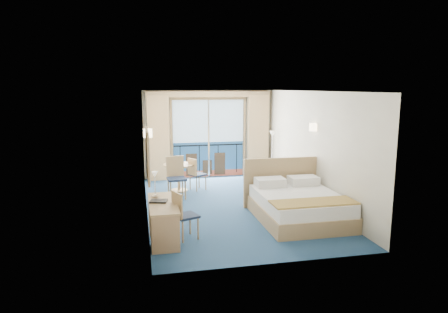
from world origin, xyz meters
TOP-DOWN VIEW (x-y plane):
  - floor at (0.00, 0.00)m, footprint 6.50×6.50m
  - room_walls at (0.00, 0.00)m, footprint 4.04×6.54m
  - balcony_door at (-0.01, 3.22)m, footprint 2.36×0.03m
  - curtain_left at (-1.55, 3.07)m, footprint 0.65×0.22m
  - curtain_right at (1.55, 3.07)m, footprint 0.65×0.22m
  - pelmet at (0.00, 3.10)m, footprint 3.80×0.25m
  - mirror at (-1.97, -1.50)m, footprint 0.05×1.25m
  - wall_print at (-1.97, 0.45)m, footprint 0.04×0.42m
  - sconce_left at (-1.94, -0.60)m, footprint 0.18×0.18m
  - sconce_right at (1.94, -0.15)m, footprint 0.18×0.18m
  - bed at (1.14, -1.28)m, footprint 1.84×2.19m
  - nightstand at (1.79, 0.10)m, footprint 0.37×0.35m
  - phone at (1.83, 0.14)m, footprint 0.20×0.18m
  - armchair at (1.48, 1.24)m, footprint 1.02×1.02m
  - floor_lamp at (1.82, 2.43)m, footprint 0.21×0.21m
  - desk at (-1.74, -2.18)m, footprint 0.51×1.48m
  - desk_chair at (-1.39, -1.91)m, footprint 0.51×0.51m
  - folder at (-1.81, -1.73)m, footprint 0.36×0.30m
  - desk_lamp at (-1.85, -1.39)m, footprint 0.13×0.13m
  - round_table at (-1.10, 1.62)m, footprint 0.82×0.82m
  - table_chair_a at (-0.65, 1.61)m, footprint 0.52×0.52m
  - table_chair_b at (-1.24, 0.98)m, footprint 0.49×0.50m

SIDE VIEW (x-z plane):
  - floor at x=0.00m, z-range 0.00..0.00m
  - nightstand at x=1.79m, z-range 0.00..0.49m
  - bed at x=1.14m, z-range -0.26..0.90m
  - armchair at x=1.48m, z-range 0.00..0.66m
  - desk at x=-1.74m, z-range 0.04..0.73m
  - table_chair_a at x=-0.65m, z-range 0.06..0.95m
  - desk_chair at x=-1.39m, z-range 0.06..0.97m
  - phone at x=1.83m, z-range 0.49..0.57m
  - round_table at x=-1.10m, z-range 0.19..0.93m
  - table_chair_b at x=-1.24m, z-range 0.07..1.13m
  - folder at x=-1.81m, z-range 0.69..0.72m
  - desk_lamp at x=-1.85m, z-range 0.81..1.30m
  - floor_lamp at x=1.82m, z-range 0.38..1.87m
  - balcony_door at x=-0.01m, z-range -0.12..2.40m
  - curtain_left at x=-1.55m, z-range 0.00..2.55m
  - curtain_right at x=1.55m, z-range 0.00..2.55m
  - mirror at x=-1.97m, z-range 1.08..2.03m
  - wall_print at x=-1.97m, z-range 1.34..1.86m
  - room_walls at x=0.00m, z-range 0.42..3.14m
  - sconce_left at x=-1.94m, z-range 1.76..1.94m
  - sconce_right at x=1.94m, z-range 1.76..1.94m
  - pelmet at x=0.00m, z-range 2.49..2.67m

